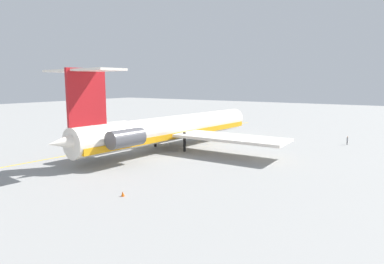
{
  "coord_description": "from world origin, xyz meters",
  "views": [
    {
      "loc": [
        49.28,
        44.36,
        12.26
      ],
      "look_at": [
        -0.6,
        11.16,
        3.36
      ],
      "focal_mm": 31.08,
      "sensor_mm": 36.0,
      "label": 1
    }
  ],
  "objects_px": {
    "ground_crew_near_nose": "(157,123)",
    "ground_crew_near_tail": "(347,139)",
    "main_jetliner": "(169,128)",
    "safety_cone_nose": "(123,194)"
  },
  "relations": [
    {
      "from": "ground_crew_near_nose",
      "to": "ground_crew_near_tail",
      "type": "distance_m",
      "value": 48.93
    },
    {
      "from": "main_jetliner",
      "to": "ground_crew_near_tail",
      "type": "xyz_separation_m",
      "value": [
        -23.01,
        26.98,
        -2.81
      ]
    },
    {
      "from": "ground_crew_near_tail",
      "to": "safety_cone_nose",
      "type": "xyz_separation_m",
      "value": [
        46.76,
        -15.22,
        -0.81
      ]
    },
    {
      "from": "ground_crew_near_nose",
      "to": "safety_cone_nose",
      "type": "bearing_deg",
      "value": -85.45
    },
    {
      "from": "main_jetliner",
      "to": "ground_crew_near_nose",
      "type": "distance_m",
      "value": 31.69
    },
    {
      "from": "main_jetliner",
      "to": "safety_cone_nose",
      "type": "xyz_separation_m",
      "value": [
        23.74,
        11.77,
        -3.63
      ]
    },
    {
      "from": "main_jetliner",
      "to": "ground_crew_near_tail",
      "type": "distance_m",
      "value": 35.58
    },
    {
      "from": "ground_crew_near_tail",
      "to": "safety_cone_nose",
      "type": "relative_size",
      "value": 3.13
    },
    {
      "from": "safety_cone_nose",
      "to": "main_jetliner",
      "type": "bearing_deg",
      "value": -153.64
    },
    {
      "from": "main_jetliner",
      "to": "ground_crew_near_nose",
      "type": "xyz_separation_m",
      "value": [
        -22.69,
        -21.94,
        -2.77
      ]
    }
  ]
}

